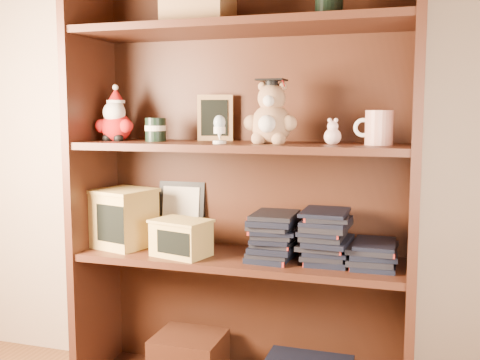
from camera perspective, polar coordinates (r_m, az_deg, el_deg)
The scene contains 16 objects.
bookcase at distance 2.01m, azimuth 0.36°, elevation -1.00°, with size 1.20×0.35×1.60m.
shelf_lower at distance 2.01m, azimuth 0.00°, elevation -8.02°, with size 1.14×0.33×0.02m.
shelf_upper at distance 1.95m, azimuth 0.00°, elevation 3.44°, with size 1.14×0.33×0.02m.
santa_plush at distance 2.13m, azimuth -12.53°, elevation 6.00°, with size 0.15×0.11×0.21m.
teachers_tin at distance 2.06m, azimuth -8.57°, elevation 5.11°, with size 0.08×0.08×0.08m.
chalkboard_plaque at distance 2.10m, azimuth -2.53°, elevation 6.25°, with size 0.13×0.09×0.17m.
egg_cup at distance 1.89m, azimuth -2.09°, elevation 5.27°, with size 0.05×0.05×0.10m.
grad_teddy_bear at distance 1.91m, azimuth 3.17°, elevation 6.27°, with size 0.18×0.16×0.22m.
pink_figurine at distance 1.87m, azimuth 9.39°, elevation 4.62°, with size 0.06×0.06×0.09m.
teacher_mug at distance 1.86m, azimuth 13.86°, elevation 5.18°, with size 0.13×0.09×0.11m.
certificate_frame at distance 2.21m, azimuth -5.99°, elevation -3.24°, with size 0.19×0.05×0.24m.
treats_box at distance 2.16m, azimuth -11.74°, elevation -3.76°, with size 0.25×0.25×0.22m.
pencils_box at distance 2.00m, azimuth -6.00°, elevation -5.82°, with size 0.23×0.19×0.13m.
book_stack_left at distance 1.96m, azimuth 3.39°, elevation -5.66°, with size 0.14×0.20×0.16m.
book_stack_mid at distance 1.92m, azimuth 8.68°, elevation -5.72°, with size 0.14×0.20×0.18m.
book_stack_right at distance 1.92m, azimuth 13.43°, elevation -7.35°, with size 0.14×0.20×0.08m.
Camera 1 is at (0.61, -0.55, 1.05)m, focal length 42.00 mm.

